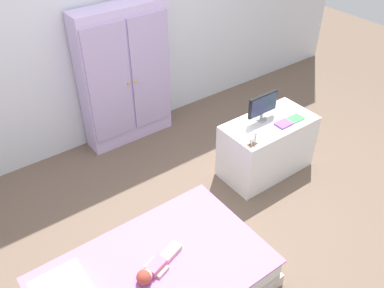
# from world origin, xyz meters

# --- Properties ---
(ground_plane) EXTENTS (10.00, 10.00, 0.02)m
(ground_plane) POSITION_xyz_m (0.00, 0.00, -0.01)
(ground_plane) COLOR brown
(back_wall) EXTENTS (6.40, 0.05, 2.70)m
(back_wall) POSITION_xyz_m (0.00, 1.57, 1.35)
(back_wall) COLOR silver
(back_wall) RESTS_ON ground_plane
(bed) EXTENTS (1.48, 0.92, 0.26)m
(bed) POSITION_xyz_m (-0.64, -0.31, 0.13)
(bed) COLOR beige
(bed) RESTS_ON ground_plane
(doll) EXTENTS (0.38, 0.19, 0.10)m
(doll) POSITION_xyz_m (-0.67, -0.33, 0.30)
(doll) COLOR #D6668E
(doll) RESTS_ON bed
(wardrobe) EXTENTS (0.86, 0.28, 1.35)m
(wardrobe) POSITION_xyz_m (0.14, 1.41, 0.68)
(wardrobe) COLOR silver
(wardrobe) RESTS_ON ground_plane
(tv_stand) EXTENTS (0.82, 0.43, 0.53)m
(tv_stand) POSITION_xyz_m (0.87, 0.20, 0.26)
(tv_stand) COLOR white
(tv_stand) RESTS_ON ground_plane
(tv_monitor) EXTENTS (0.31, 0.10, 0.24)m
(tv_monitor) POSITION_xyz_m (0.83, 0.27, 0.67)
(tv_monitor) COLOR #99999E
(tv_monitor) RESTS_ON tv_stand
(rocking_horse_toy) EXTENTS (0.09, 0.04, 0.10)m
(rocking_horse_toy) POSITION_xyz_m (0.53, 0.05, 0.57)
(rocking_horse_toy) COLOR #8E6642
(rocking_horse_toy) RESTS_ON tv_stand
(book_purple) EXTENTS (0.14, 0.10, 0.02)m
(book_purple) POSITION_xyz_m (0.93, 0.10, 0.54)
(book_purple) COLOR #8E51B2
(book_purple) RESTS_ON tv_stand
(book_green) EXTENTS (0.14, 0.10, 0.01)m
(book_green) POSITION_xyz_m (1.08, 0.10, 0.53)
(book_green) COLOR #429E51
(book_green) RESTS_ON tv_stand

